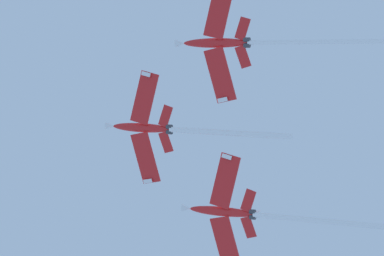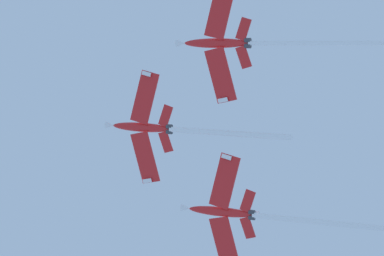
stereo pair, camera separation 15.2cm
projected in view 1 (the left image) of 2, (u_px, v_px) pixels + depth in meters
name	position (u px, v px, depth m)	size (l,w,h in m)	color
jet_lead	(168.00, 129.00, 154.49)	(24.81, 25.07, 19.18)	red
jet_left_wing	(238.00, 43.00, 146.10)	(26.30, 26.89, 19.74)	red
jet_right_wing	(255.00, 215.00, 148.70)	(27.30, 27.78, 19.69)	red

